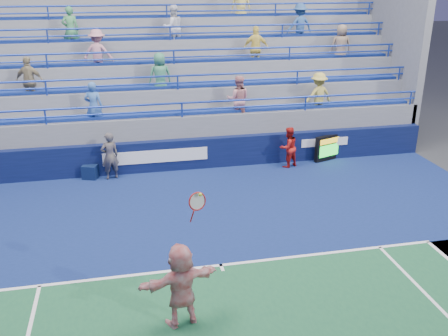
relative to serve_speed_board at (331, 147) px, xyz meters
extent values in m
plane|color=#333538|center=(-5.45, -6.34, -0.49)|extent=(120.00, 120.00, 0.00)
cube|color=navy|center=(-5.45, -4.14, -0.48)|extent=(18.00, 8.40, 0.02)
cube|color=white|center=(-5.45, -6.34, -0.47)|extent=(11.00, 0.10, 0.01)
cube|color=white|center=(-5.45, -6.44, -0.47)|extent=(0.08, 0.30, 0.01)
cube|color=#091133|center=(-5.45, 0.16, 0.06)|extent=(18.00, 0.30, 1.10)
cube|color=white|center=(-6.45, 0.00, 0.11)|extent=(3.60, 0.02, 0.45)
cube|color=white|center=(-0.25, 0.00, 0.21)|extent=(1.80, 0.02, 0.30)
cube|color=slate|center=(-5.45, 3.11, 0.06)|extent=(18.00, 5.60, 1.10)
cube|color=slate|center=(-5.45, 3.11, 0.44)|extent=(18.00, 5.60, 1.85)
cube|color=navy|center=(-5.45, 0.76, 1.41)|extent=(17.40, 0.45, 0.10)
cylinder|color=#1D39A1|center=(-5.45, 0.36, 1.86)|extent=(18.00, 0.07, 0.07)
cube|color=slate|center=(-5.45, 3.61, 0.81)|extent=(18.00, 4.60, 2.60)
cube|color=navy|center=(-5.45, 1.76, 2.16)|extent=(17.40, 0.45, 0.10)
cylinder|color=#1D39A1|center=(-5.45, 1.36, 2.61)|extent=(18.00, 0.07, 0.07)
cube|color=slate|center=(-5.45, 4.11, 1.19)|extent=(18.00, 3.60, 3.35)
cube|color=navy|center=(-5.45, 2.76, 2.91)|extent=(17.40, 0.45, 0.10)
cylinder|color=#1D39A1|center=(-5.45, 2.36, 3.36)|extent=(18.00, 0.07, 0.07)
cube|color=slate|center=(-5.45, 4.61, 1.56)|extent=(18.00, 2.60, 4.10)
cube|color=navy|center=(-5.45, 3.76, 3.66)|extent=(17.40, 0.45, 0.10)
cylinder|color=#1D39A1|center=(-5.45, 3.36, 4.11)|extent=(18.00, 0.07, 0.07)
cube|color=slate|center=(-5.45, 5.11, 1.94)|extent=(18.00, 1.60, 4.85)
cube|color=navy|center=(-5.45, 4.76, 4.41)|extent=(17.40, 0.45, 0.10)
cylinder|color=#1D39A1|center=(-5.45, 4.36, 4.86)|extent=(18.00, 0.07, 0.07)
imported|color=#3A815D|center=(-6.03, 1.76, 2.54)|extent=(0.91, 0.67, 1.70)
imported|color=#3A67AE|center=(-8.40, 0.76, 1.79)|extent=(0.70, 0.55, 1.70)
imported|color=gold|center=(-0.31, 0.76, 1.79)|extent=(1.20, 0.84, 1.70)
imported|color=white|center=(-5.28, 3.76, 4.04)|extent=(0.95, 0.81, 1.70)
imported|color=#2F558D|center=(-0.08, 3.76, 4.04)|extent=(1.18, 0.78, 1.70)
imported|color=#408E53|center=(-9.14, 3.76, 4.04)|extent=(0.64, 0.43, 1.70)
imported|color=#FFE563|center=(-2.19, 2.76, 3.29)|extent=(1.05, 0.57, 1.70)
imported|color=#EFD55D|center=(-2.32, 4.76, 4.79)|extent=(0.95, 0.75, 1.70)
imported|color=#C37E8B|center=(-8.18, 2.76, 3.29)|extent=(1.21, 0.86, 1.70)
imported|color=gray|center=(1.35, 2.76, 3.29)|extent=(0.91, 0.68, 1.70)
imported|color=#D68A8C|center=(-3.36, 0.76, 1.79)|extent=(0.96, 0.82, 1.70)
imported|color=gray|center=(-10.51, 1.76, 2.54)|extent=(1.07, 0.67, 1.70)
cube|color=black|center=(0.00, 0.01, 0.00)|extent=(1.37, 0.61, 0.97)
cube|color=gold|center=(0.00, -0.08, 0.29)|extent=(1.19, 0.02, 0.19)
cube|color=#19E533|center=(0.00, -0.08, -0.08)|extent=(1.19, 0.02, 0.44)
cube|color=#0C193B|center=(-8.66, -0.04, -0.25)|extent=(0.62, 0.62, 0.48)
cube|color=#0C193B|center=(-8.66, 0.17, 0.18)|extent=(0.47, 0.22, 0.37)
imported|color=white|center=(-6.61, -8.19, 0.38)|extent=(1.69, 0.88, 1.74)
torus|color=#A11613|center=(-6.26, -8.19, 2.13)|extent=(0.36, 0.20, 0.35)
cylinder|color=#A11613|center=(-6.36, -8.19, 1.84)|extent=(0.08, 0.20, 0.32)
sphere|color=#C4D130|center=(-6.21, -8.24, 2.28)|extent=(0.07, 0.07, 0.07)
imported|color=#131435|center=(-7.98, -0.25, 0.33)|extent=(0.69, 0.56, 1.63)
imported|color=red|center=(-1.79, -0.38, 0.25)|extent=(0.87, 0.78, 1.47)
camera|label=1|loc=(-7.47, -16.32, 5.95)|focal=40.00mm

